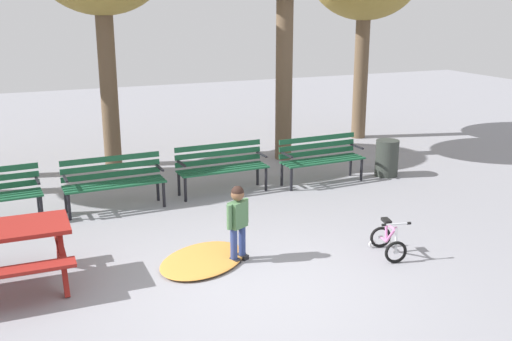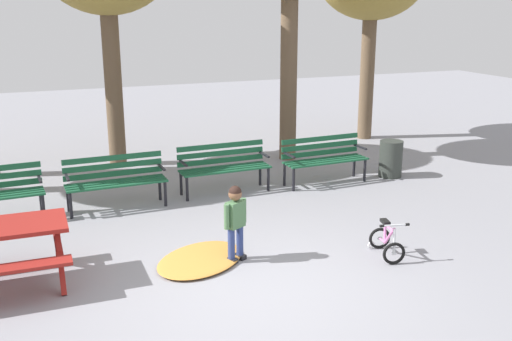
# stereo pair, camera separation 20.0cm
# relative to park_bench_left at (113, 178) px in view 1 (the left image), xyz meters

# --- Properties ---
(ground) EXTENTS (36.00, 36.00, 0.00)m
(ground) POSITION_rel_park_bench_left_xyz_m (0.94, -3.55, -0.51)
(ground) COLOR gray
(park_bench_left) EXTENTS (1.61, 0.50, 0.85)m
(park_bench_left) POSITION_rel_park_bench_left_xyz_m (0.00, 0.00, 0.00)
(park_bench_left) COLOR #195133
(park_bench_left) RESTS_ON ground
(park_bench_right) EXTENTS (1.61, 0.50, 0.85)m
(park_bench_right) POSITION_rel_park_bench_left_xyz_m (1.90, 0.16, 0.00)
(park_bench_right) COLOR #195133
(park_bench_right) RESTS_ON ground
(park_bench_far_right) EXTENTS (1.62, 0.53, 0.85)m
(park_bench_far_right) POSITION_rel_park_bench_left_xyz_m (3.80, 0.01, 0.00)
(park_bench_far_right) COLOR #195133
(park_bench_far_right) RESTS_ON ground
(child_standing) EXTENTS (0.35, 0.26, 1.02)m
(child_standing) POSITION_rel_park_bench_left_xyz_m (1.10, -2.70, 0.09)
(child_standing) COLOR navy
(child_standing) RESTS_ON ground
(kids_bicycle) EXTENTS (0.46, 0.61, 0.54)m
(kids_bicycle) POSITION_rel_park_bench_left_xyz_m (3.00, -3.30, -0.31)
(kids_bicycle) COLOR black
(kids_bicycle) RESTS_ON ground
(leaf_pile) EXTENTS (1.62, 1.54, 0.07)m
(leaf_pile) POSITION_rel_park_bench_left_xyz_m (0.66, -2.56, -0.48)
(leaf_pile) COLOR #C68438
(leaf_pile) RESTS_ON ground
(trash_bin) EXTENTS (0.44, 0.44, 0.70)m
(trash_bin) POSITION_rel_park_bench_left_xyz_m (5.19, -0.11, -0.16)
(trash_bin) COLOR #2D332D
(trash_bin) RESTS_ON ground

